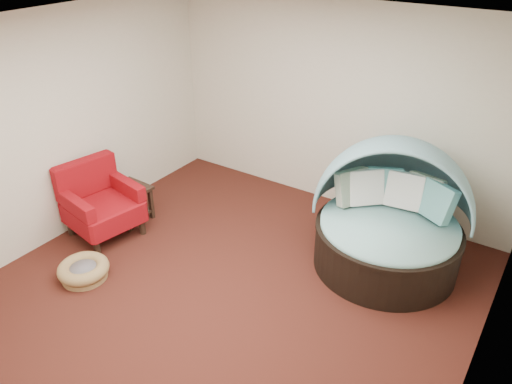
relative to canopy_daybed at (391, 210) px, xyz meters
The scene contains 9 objects.
floor 2.07m from the canopy_daybed, 129.57° to the right, with size 5.00×5.00×0.00m, color #4E1E16.
wall_back 1.74m from the canopy_daybed, 141.07° to the left, with size 5.00×5.00×0.00m, color beige.
wall_left 4.09m from the canopy_daybed, 158.15° to the right, with size 5.00×5.00×0.00m, color beige.
wall_right 2.08m from the canopy_daybed, 49.93° to the right, with size 5.00×5.00×0.00m, color beige.
ceiling 2.85m from the canopy_daybed, 129.57° to the right, with size 5.00×5.00×0.00m, color white.
canopy_daybed is the anchor object (origin of this frame).
pet_basket 3.60m from the canopy_daybed, 141.04° to the right, with size 0.70×0.70×0.20m.
red_armchair 3.61m from the canopy_daybed, 156.26° to the right, with size 0.96×0.96×0.97m.
side_table 3.42m from the canopy_daybed, 162.36° to the right, with size 0.53×0.53×0.48m.
Camera 1 is at (2.65, -3.44, 3.67)m, focal length 35.00 mm.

